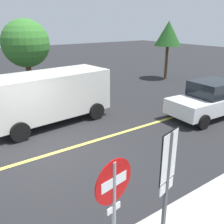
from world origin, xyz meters
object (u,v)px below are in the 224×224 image
Objects in this scene: tree_left_verge at (168,34)px; tree_centre_verge at (26,44)px; car_white_crossing at (209,99)px; speed_limit_sign at (168,170)px; white_van at (48,95)px; stop_sign at (114,201)px.

tree_centre_verge is (-10.10, 1.67, -0.35)m from tree_left_verge.
tree_centre_verge is at bearing 122.62° from car_white_crossing.
white_van is at bearing 84.54° from speed_limit_sign.
speed_limit_sign reaches higher than car_white_crossing.
tree_left_verge is at bearing 43.33° from speed_limit_sign.
tree_left_verge is (4.54, 7.03, 2.54)m from car_white_crossing.
car_white_crossing is at bearing -122.83° from tree_left_verge.
tree_centre_verge is at bearing 81.11° from white_van.
speed_limit_sign is 8.16m from car_white_crossing.
stop_sign is at bearing -139.46° from tree_left_verge.
white_van is at bearing 76.02° from stop_sign.
white_van is (1.86, 7.47, -0.33)m from stop_sign.
tree_centre_verge is at bearing 83.14° from speed_limit_sign.
car_white_crossing is 0.95× the size of tree_left_verge.
car_white_crossing is at bearing -29.35° from white_van.
stop_sign is 0.93× the size of speed_limit_sign.
stop_sign is at bearing -101.94° from tree_centre_verge.
tree_centre_verge is (2.66, 12.59, 1.43)m from stop_sign.
speed_limit_sign is at bearing -95.46° from white_van.
stop_sign is 0.57× the size of car_white_crossing.
stop_sign is at bearing -154.71° from car_white_crossing.
tree_centre_verge reaches higher than white_van.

